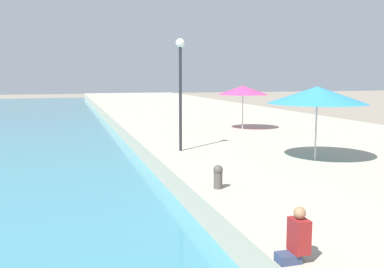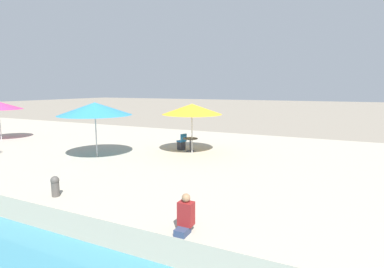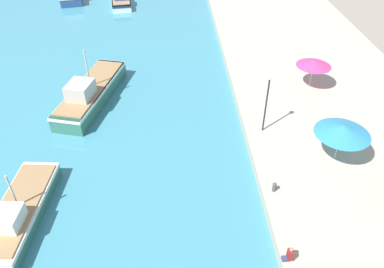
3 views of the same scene
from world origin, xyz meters
The scene contains 6 objects.
cafe_umbrella_pink centered at (8.39, 11.79, 3.10)m, with size 3.12×3.12×2.58m.
cafe_umbrella_white centered at (5.46, 15.62, 3.18)m, with size 3.54×3.54×2.70m.
cafe_table centered at (8.55, 11.97, 1.33)m, with size 0.80×0.80×0.74m.
cafe_chair_left centered at (8.83, 12.64, 1.12)m, with size 0.54×0.55×0.91m.
person_at_quay centered at (0.35, 8.12, 1.20)m, with size 0.51×0.36×0.93m.
mooring_bollard centered at (0.70, 12.88, 1.14)m, with size 0.26×0.26×0.65m.
Camera 2 is at (-5.60, 5.09, 4.17)m, focal length 28.00 mm.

